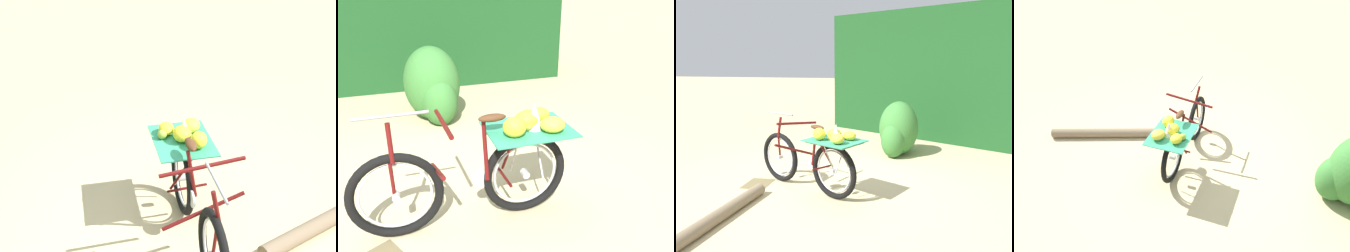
% 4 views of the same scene
% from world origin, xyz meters
% --- Properties ---
extents(ground_plane, '(60.00, 60.00, 0.00)m').
position_xyz_m(ground_plane, '(0.00, 0.00, 0.00)').
color(ground_plane, '#C6B284').
extents(foliage_hedge, '(3.25, 5.19, 2.90)m').
position_xyz_m(foliage_hedge, '(-3.47, 1.68, 1.45)').
color(foliage_hedge, '#19471E').
rests_on(foliage_hedge, ground_plane).
extents(bicycle, '(1.09, 1.72, 1.03)m').
position_xyz_m(bicycle, '(0.33, -0.12, 0.50)').
color(bicycle, black).
rests_on(bicycle, ground_plane).
extents(shrub_cluster, '(1.07, 0.73, 1.02)m').
position_xyz_m(shrub_cluster, '(-1.85, 0.92, 0.45)').
color(shrub_cluster, '#387533').
rests_on(shrub_cluster, ground_plane).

